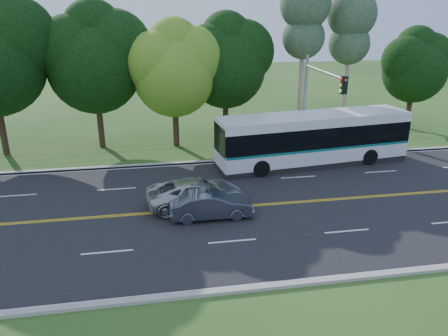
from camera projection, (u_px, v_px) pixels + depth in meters
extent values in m
plane|color=#24501A|center=(229.00, 207.00, 23.00)|extent=(120.00, 120.00, 0.00)
cube|color=black|center=(229.00, 207.00, 23.00)|extent=(60.00, 14.00, 0.02)
cube|color=#ABA59B|center=(210.00, 161.00, 29.58)|extent=(60.00, 0.30, 0.15)
cube|color=#ABA59B|center=(264.00, 287.00, 16.38)|extent=(60.00, 0.30, 0.15)
cube|color=#24501A|center=(207.00, 153.00, 31.30)|extent=(60.00, 4.00, 0.10)
cube|color=gold|center=(229.00, 208.00, 22.92)|extent=(57.00, 0.10, 0.00)
cube|color=gold|center=(229.00, 206.00, 23.07)|extent=(57.00, 0.10, 0.00)
cube|color=silver|center=(107.00, 252.00, 18.81)|extent=(2.20, 0.12, 0.00)
cube|color=silver|center=(232.00, 241.00, 19.69)|extent=(2.20, 0.12, 0.00)
cube|color=silver|center=(347.00, 231.00, 20.56)|extent=(2.20, 0.12, 0.00)
cube|color=silver|center=(16.00, 195.00, 24.40)|extent=(2.20, 0.12, 0.00)
cube|color=silver|center=(117.00, 189.00, 25.27)|extent=(2.20, 0.12, 0.00)
cube|color=silver|center=(210.00, 183.00, 26.15)|extent=(2.20, 0.12, 0.00)
cube|color=silver|center=(298.00, 177.00, 27.02)|extent=(2.20, 0.12, 0.00)
cube|color=silver|center=(381.00, 172.00, 27.90)|extent=(2.20, 0.12, 0.00)
cube|color=silver|center=(211.00, 164.00, 29.32)|extent=(57.00, 0.12, 0.00)
cube|color=silver|center=(261.00, 284.00, 16.67)|extent=(57.00, 0.12, 0.00)
cylinder|color=black|center=(2.00, 129.00, 30.24)|extent=(0.44, 0.44, 3.96)
sphere|color=black|center=(14.00, 39.00, 28.70)|extent=(5.76, 5.76, 5.76)
cylinder|color=black|center=(100.00, 123.00, 32.26)|extent=(0.44, 0.44, 3.60)
sphere|color=black|center=(95.00, 67.00, 30.82)|extent=(6.60, 6.60, 6.60)
sphere|color=black|center=(115.00, 47.00, 30.87)|extent=(5.28, 5.28, 5.28)
sphere|color=black|center=(73.00, 51.00, 30.02)|extent=(4.95, 4.95, 4.95)
sphere|color=black|center=(93.00, 30.00, 30.34)|extent=(4.29, 4.29, 4.29)
cylinder|color=black|center=(176.00, 126.00, 32.27)|extent=(0.44, 0.44, 3.24)
sphere|color=#56931E|center=(174.00, 76.00, 31.00)|extent=(5.80, 5.80, 5.80)
sphere|color=#56931E|center=(191.00, 59.00, 31.07)|extent=(4.64, 4.64, 4.64)
sphere|color=#56931E|center=(157.00, 62.00, 30.27)|extent=(4.35, 4.35, 4.35)
sphere|color=#56931E|center=(174.00, 44.00, 30.62)|extent=(3.77, 3.77, 3.77)
cylinder|color=black|center=(226.00, 118.00, 34.26)|extent=(0.44, 0.44, 3.42)
sphere|color=black|center=(226.00, 69.00, 32.93)|extent=(6.00, 6.00, 6.00)
sphere|color=black|center=(243.00, 52.00, 33.00)|extent=(4.80, 4.80, 4.80)
sphere|color=black|center=(210.00, 55.00, 32.18)|extent=(4.50, 4.50, 4.50)
sphere|color=black|center=(226.00, 37.00, 32.52)|extent=(3.90, 3.90, 3.90)
cylinder|color=#ADA58B|center=(301.00, 75.00, 34.10)|extent=(0.40, 0.40, 9.80)
sphere|color=#304A2E|center=(303.00, 38.00, 33.12)|extent=(3.23, 3.23, 3.23)
sphere|color=#304A2E|center=(305.00, 4.00, 32.28)|extent=(3.80, 3.80, 3.80)
cylinder|color=#ADA58B|center=(346.00, 77.00, 35.32)|extent=(0.40, 0.40, 9.10)
sphere|color=#304A2E|center=(349.00, 44.00, 34.41)|extent=(3.23, 3.23, 3.23)
sphere|color=#304A2E|center=(352.00, 14.00, 33.63)|extent=(3.80, 3.80, 3.80)
cylinder|color=black|center=(408.00, 111.00, 37.33)|extent=(0.44, 0.44, 3.06)
sphere|color=black|center=(414.00, 71.00, 36.16)|extent=(5.20, 5.20, 5.20)
sphere|color=black|center=(427.00, 58.00, 36.25)|extent=(4.16, 4.16, 4.16)
sphere|color=black|center=(406.00, 60.00, 35.49)|extent=(3.90, 3.90, 3.90)
sphere|color=black|center=(416.00, 46.00, 35.86)|extent=(3.38, 3.38, 3.38)
sphere|color=maroon|center=(250.00, 145.00, 30.79)|extent=(1.50, 1.50, 1.50)
sphere|color=maroon|center=(264.00, 144.00, 30.95)|extent=(1.50, 1.50, 1.50)
sphere|color=maroon|center=(277.00, 144.00, 31.11)|extent=(1.50, 1.50, 1.50)
sphere|color=maroon|center=(291.00, 143.00, 31.26)|extent=(1.50, 1.50, 1.50)
sphere|color=maroon|center=(304.00, 142.00, 31.42)|extent=(1.50, 1.50, 1.50)
sphere|color=maroon|center=(317.00, 141.00, 31.58)|extent=(1.50, 1.50, 1.50)
sphere|color=maroon|center=(330.00, 141.00, 31.74)|extent=(1.50, 1.50, 1.50)
sphere|color=maroon|center=(343.00, 140.00, 31.90)|extent=(1.50, 1.50, 1.50)
sphere|color=maroon|center=(356.00, 139.00, 32.06)|extent=(1.50, 1.50, 1.50)
cube|color=olive|center=(347.00, 151.00, 31.35)|extent=(3.50, 1.40, 0.40)
cylinder|color=gray|center=(304.00, 108.00, 29.55)|extent=(0.20, 0.20, 7.00)
cylinder|color=gray|center=(324.00, 72.00, 25.80)|extent=(0.14, 6.00, 0.14)
cube|color=black|center=(344.00, 85.00, 23.32)|extent=(0.32, 0.28, 0.95)
sphere|color=red|center=(342.00, 80.00, 23.19)|extent=(0.18, 0.18, 0.18)
sphere|color=yellow|center=(341.00, 85.00, 23.29)|extent=(0.18, 0.18, 0.18)
sphere|color=#19D833|center=(340.00, 91.00, 23.40)|extent=(0.18, 0.18, 0.18)
cube|color=white|center=(312.00, 151.00, 29.05)|extent=(13.09, 4.23, 1.06)
cube|color=black|center=(313.00, 133.00, 28.63)|extent=(13.03, 4.26, 1.33)
cube|color=white|center=(314.00, 119.00, 28.29)|extent=(13.09, 4.23, 0.60)
cube|color=#0C6C68|center=(313.00, 144.00, 28.88)|extent=(13.03, 4.27, 0.15)
cube|color=black|center=(220.00, 140.00, 26.89)|extent=(0.36, 2.50, 1.83)
cube|color=#19E54C|center=(220.00, 124.00, 26.53)|extent=(0.24, 1.63, 0.24)
cube|color=black|center=(311.00, 161.00, 29.30)|extent=(13.08, 4.12, 0.37)
cylinder|color=black|center=(261.00, 168.00, 26.93)|extent=(1.10, 0.42, 1.07)
cylinder|color=black|center=(247.00, 156.00, 29.23)|extent=(1.10, 0.42, 1.07)
cylinder|color=black|center=(370.00, 157.00, 28.99)|extent=(1.10, 0.42, 1.07)
cylinder|color=black|center=(349.00, 146.00, 31.29)|extent=(1.10, 0.42, 1.07)
imported|color=#525864|center=(211.00, 205.00, 21.70)|extent=(4.14, 1.45, 1.36)
imported|color=#BCBEC0|center=(196.00, 193.00, 22.94)|extent=(5.35, 2.85, 1.43)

